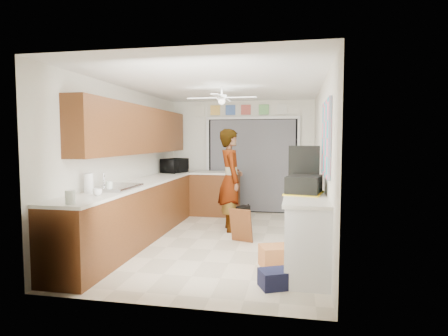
{
  "coord_description": "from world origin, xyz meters",
  "views": [
    {
      "loc": [
        1.21,
        -5.89,
        1.64
      ],
      "look_at": [
        0.0,
        0.4,
        1.15
      ],
      "focal_mm": 30.0,
      "sensor_mm": 36.0,
      "label": 1
    }
  ],
  "objects_px": {
    "navy_crate": "(275,279)",
    "cup": "(97,192)",
    "microwave": "(175,166)",
    "man": "(231,180)",
    "dog": "(242,216)",
    "paper_towel_roll": "(89,183)",
    "cardboard_box": "(278,256)",
    "suitcase": "(304,185)"
  },
  "relations": [
    {
      "from": "microwave",
      "to": "dog",
      "type": "bearing_deg",
      "value": -97.3
    },
    {
      "from": "suitcase",
      "to": "navy_crate",
      "type": "height_order",
      "value": "suitcase"
    },
    {
      "from": "microwave",
      "to": "man",
      "type": "distance_m",
      "value": 1.65
    },
    {
      "from": "microwave",
      "to": "paper_towel_roll",
      "type": "bearing_deg",
      "value": -166.24
    },
    {
      "from": "microwave",
      "to": "man",
      "type": "xyz_separation_m",
      "value": [
        1.36,
        -0.93,
        -0.18
      ]
    },
    {
      "from": "cardboard_box",
      "to": "paper_towel_roll",
      "type": "bearing_deg",
      "value": -172.48
    },
    {
      "from": "cardboard_box",
      "to": "man",
      "type": "relative_size",
      "value": 0.24
    },
    {
      "from": "cup",
      "to": "man",
      "type": "relative_size",
      "value": 0.06
    },
    {
      "from": "paper_towel_roll",
      "to": "dog",
      "type": "xyz_separation_m",
      "value": [
        1.68,
        2.41,
        -0.85
      ]
    },
    {
      "from": "cup",
      "to": "dog",
      "type": "distance_m",
      "value": 3.07
    },
    {
      "from": "microwave",
      "to": "cup",
      "type": "relative_size",
      "value": 4.72
    },
    {
      "from": "cardboard_box",
      "to": "suitcase",
      "type": "bearing_deg",
      "value": 28.09
    },
    {
      "from": "man",
      "to": "dog",
      "type": "bearing_deg",
      "value": -52.78
    },
    {
      "from": "man",
      "to": "microwave",
      "type": "bearing_deg",
      "value": 36.36
    },
    {
      "from": "navy_crate",
      "to": "man",
      "type": "relative_size",
      "value": 0.18
    },
    {
      "from": "cup",
      "to": "dog",
      "type": "height_order",
      "value": "cup"
    },
    {
      "from": "cup",
      "to": "suitcase",
      "type": "distance_m",
      "value": 2.63
    },
    {
      "from": "navy_crate",
      "to": "cup",
      "type": "bearing_deg",
      "value": 175.53
    },
    {
      "from": "man",
      "to": "dog",
      "type": "relative_size",
      "value": 3.27
    },
    {
      "from": "dog",
      "to": "cardboard_box",
      "type": "bearing_deg",
      "value": -48.39
    },
    {
      "from": "paper_towel_roll",
      "to": "navy_crate",
      "type": "height_order",
      "value": "paper_towel_roll"
    },
    {
      "from": "microwave",
      "to": "cardboard_box",
      "type": "bearing_deg",
      "value": -123.65
    },
    {
      "from": "navy_crate",
      "to": "microwave",
      "type": "bearing_deg",
      "value": 123.67
    },
    {
      "from": "cup",
      "to": "navy_crate",
      "type": "xyz_separation_m",
      "value": [
        2.21,
        -0.17,
        -0.89
      ]
    },
    {
      "from": "suitcase",
      "to": "man",
      "type": "height_order",
      "value": "man"
    },
    {
      "from": "microwave",
      "to": "dog",
      "type": "relative_size",
      "value": 0.97
    },
    {
      "from": "microwave",
      "to": "paper_towel_roll",
      "type": "relative_size",
      "value": 2.06
    },
    {
      "from": "microwave",
      "to": "cup",
      "type": "height_order",
      "value": "microwave"
    },
    {
      "from": "cardboard_box",
      "to": "microwave",
      "type": "bearing_deg",
      "value": 129.77
    },
    {
      "from": "dog",
      "to": "navy_crate",
      "type": "bearing_deg",
      "value": -53.16
    },
    {
      "from": "navy_crate",
      "to": "dog",
      "type": "distance_m",
      "value": 2.88
    },
    {
      "from": "paper_towel_roll",
      "to": "suitcase",
      "type": "height_order",
      "value": "paper_towel_roll"
    },
    {
      "from": "cup",
      "to": "navy_crate",
      "type": "height_order",
      "value": "cup"
    },
    {
      "from": "paper_towel_roll",
      "to": "navy_crate",
      "type": "xyz_separation_m",
      "value": [
        2.45,
        -0.37,
        -0.97
      ]
    },
    {
      "from": "microwave",
      "to": "navy_crate",
      "type": "relative_size",
      "value": 1.67
    },
    {
      "from": "cup",
      "to": "dog",
      "type": "relative_size",
      "value": 0.2
    },
    {
      "from": "suitcase",
      "to": "dog",
      "type": "distance_m",
      "value": 2.35
    },
    {
      "from": "cardboard_box",
      "to": "dog",
      "type": "distance_m",
      "value": 2.22
    },
    {
      "from": "microwave",
      "to": "dog",
      "type": "height_order",
      "value": "microwave"
    },
    {
      "from": "navy_crate",
      "to": "man",
      "type": "height_order",
      "value": "man"
    },
    {
      "from": "cup",
      "to": "cardboard_box",
      "type": "xyz_separation_m",
      "value": [
        2.21,
        0.52,
        -0.85
      ]
    },
    {
      "from": "man",
      "to": "dog",
      "type": "xyz_separation_m",
      "value": [
        0.17,
        0.25,
        -0.69
      ]
    }
  ]
}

